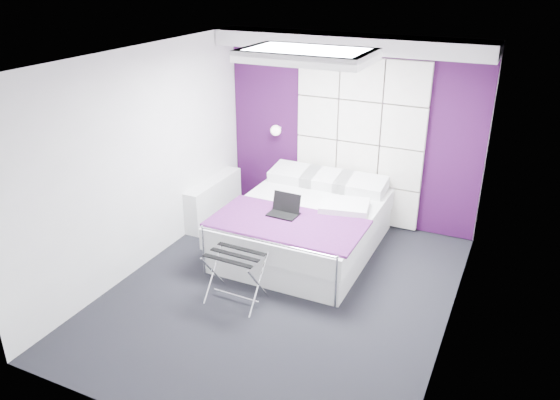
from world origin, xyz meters
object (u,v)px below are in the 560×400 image
at_px(radiator, 214,200).
at_px(luggage_rack, 236,278).
at_px(bed, 305,225).
at_px(nightstand, 306,176).
at_px(wall_lamp, 277,130).
at_px(laptop, 285,209).

xyz_separation_m(radiator, luggage_rack, (1.31, -1.68, -0.01)).
xyz_separation_m(bed, nightstand, (-0.40, 0.97, 0.28)).
height_order(radiator, luggage_rack, radiator).
distance_m(wall_lamp, radiator, 1.35).
xyz_separation_m(wall_lamp, laptop, (0.76, -1.37, -0.54)).
bearing_deg(wall_lamp, laptop, -60.97).
relative_size(radiator, nightstand, 2.42).
height_order(bed, luggage_rack, bed).
distance_m(radiator, laptop, 1.57).
xyz_separation_m(bed, luggage_rack, (-0.21, -1.43, -0.03)).
bearing_deg(wall_lamp, bed, -48.92).
distance_m(radiator, nightstand, 1.37).
xyz_separation_m(bed, laptop, (-0.12, -0.36, 0.35)).
relative_size(wall_lamp, bed, 0.07).
bearing_deg(laptop, bed, 73.10).
xyz_separation_m(radiator, bed, (1.52, -0.25, 0.02)).
relative_size(nightstand, laptop, 1.38).
distance_m(bed, nightstand, 1.09).
distance_m(wall_lamp, bed, 1.61).
bearing_deg(wall_lamp, luggage_rack, -74.67).
xyz_separation_m(radiator, laptop, (1.40, -0.61, 0.38)).
xyz_separation_m(wall_lamp, radiator, (-0.64, -0.76, -0.92)).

